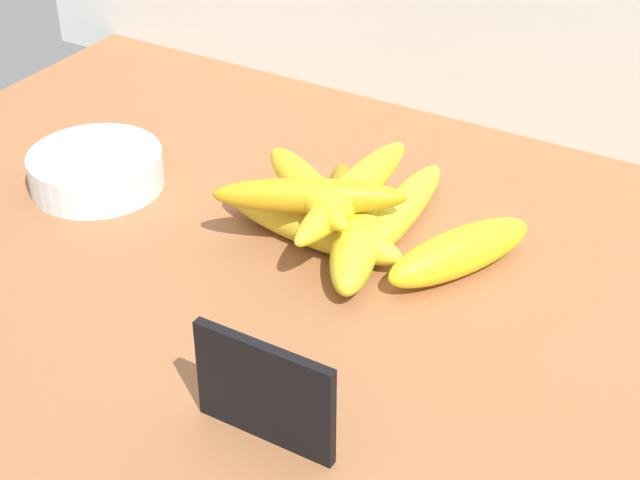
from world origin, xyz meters
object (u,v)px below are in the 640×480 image
at_px(chalkboard_sign, 265,395).
at_px(banana_1, 346,214).
at_px(banana_6, 307,187).
at_px(banana_7, 310,196).
at_px(banana_3, 394,217).
at_px(banana_5, 353,191).
at_px(banana_0, 310,225).
at_px(banana_4, 356,241).
at_px(fruit_bowl, 96,170).
at_px(banana_2, 460,252).

height_order(chalkboard_sign, banana_1, chalkboard_sign).
height_order(banana_6, banana_7, same).
height_order(banana_3, banana_5, banana_5).
height_order(banana_0, banana_3, banana_0).
distance_m(chalkboard_sign, banana_6, 0.26).
xyz_separation_m(banana_1, banana_5, (0.01, -0.01, 0.03)).
bearing_deg(banana_7, banana_4, 4.97).
xyz_separation_m(fruit_bowl, banana_3, (0.30, 0.07, -0.00)).
bearing_deg(banana_7, banana_1, 73.76).
height_order(banana_1, banana_2, banana_2).
distance_m(chalkboard_sign, banana_5, 0.27).
bearing_deg(banana_5, fruit_bowl, -170.03).
relative_size(banana_2, banana_3, 0.74).
bearing_deg(banana_2, chalkboard_sign, -97.97).
height_order(banana_2, banana_6, banana_6).
bearing_deg(banana_4, chalkboard_sign, -77.33).
distance_m(fruit_bowl, banana_4, 0.29).
relative_size(banana_1, banana_7, 1.06).
bearing_deg(banana_1, banana_2, -4.04).
xyz_separation_m(banana_3, banana_7, (-0.05, -0.06, 0.04)).
relative_size(fruit_bowl, banana_0, 0.68).
bearing_deg(banana_1, banana_5, -34.97).
bearing_deg(chalkboard_sign, banana_7, 113.61).
relative_size(chalkboard_sign, banana_3, 0.53).
xyz_separation_m(banana_0, banana_5, (0.03, 0.03, 0.03)).
relative_size(banana_1, banana_2, 1.19).
relative_size(fruit_bowl, banana_2, 0.87).
xyz_separation_m(banana_1, banana_2, (0.12, -0.01, 0.00)).
bearing_deg(banana_3, banana_4, -98.61).
height_order(banana_4, banana_5, banana_5).
height_order(banana_3, banana_4, banana_4).
bearing_deg(banana_3, banana_1, -157.00).
xyz_separation_m(chalkboard_sign, banana_6, (-0.11, 0.23, 0.02)).
xyz_separation_m(fruit_bowl, banana_5, (0.27, 0.05, 0.03)).
distance_m(chalkboard_sign, banana_0, 0.25).
distance_m(banana_3, banana_7, 0.09).
distance_m(fruit_bowl, banana_7, 0.25).
distance_m(banana_0, banana_6, 0.04).
bearing_deg(banana_3, fruit_bowl, -166.15).
relative_size(chalkboard_sign, banana_0, 0.56).
xyz_separation_m(banana_2, banana_3, (-0.08, 0.03, -0.00)).
height_order(banana_0, banana_5, banana_5).
distance_m(fruit_bowl, banana_3, 0.31).
bearing_deg(banana_1, banana_3, 23.00).
bearing_deg(banana_7, banana_0, 118.79).
distance_m(chalkboard_sign, banana_7, 0.24).
bearing_deg(chalkboard_sign, fruit_bowl, 148.47).
relative_size(banana_3, banana_5, 1.04).
bearing_deg(banana_7, chalkboard_sign, -66.39).
height_order(banana_4, banana_7, banana_7).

